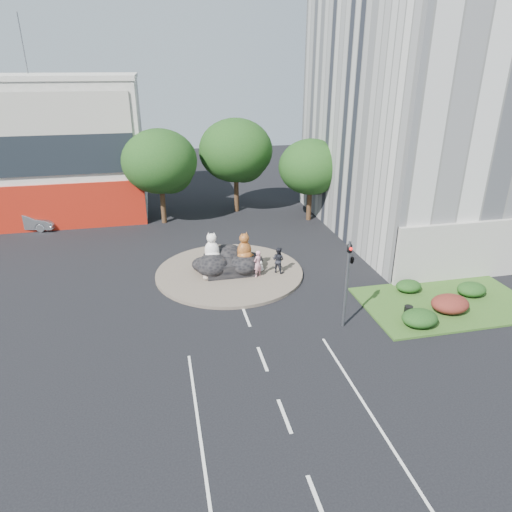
# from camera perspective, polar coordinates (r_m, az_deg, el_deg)

# --- Properties ---
(ground) EXTENTS (120.00, 120.00, 0.00)m
(ground) POSITION_cam_1_polar(r_m,az_deg,el_deg) (22.84, 0.81, -12.74)
(ground) COLOR black
(ground) RESTS_ON ground
(roundabout_island) EXTENTS (10.00, 10.00, 0.20)m
(roundabout_island) POSITION_cam_1_polar(r_m,az_deg,el_deg) (31.30, -3.34, -2.04)
(roundabout_island) COLOR brown
(roundabout_island) RESTS_ON ground
(rock_plinth) EXTENTS (3.20, 2.60, 0.90)m
(rock_plinth) POSITION_cam_1_polar(r_m,az_deg,el_deg) (31.07, -3.36, -1.13)
(rock_plinth) COLOR black
(rock_plinth) RESTS_ON roundabout_island
(shophouse_block) EXTENTS (25.20, 12.30, 17.40)m
(shophouse_block) POSITION_cam_1_polar(r_m,az_deg,el_deg) (48.48, -29.30, 11.70)
(shophouse_block) COLOR silver
(shophouse_block) RESTS_ON ground
(office_tower) EXTENTS (20.00, 20.00, 35.00)m
(office_tower) POSITION_cam_1_polar(r_m,az_deg,el_deg) (42.00, 25.98, 26.69)
(office_tower) COLOR silver
(office_tower) RESTS_ON ground
(grass_verge) EXTENTS (10.00, 6.00, 0.12)m
(grass_verge) POSITION_cam_1_polar(r_m,az_deg,el_deg) (29.73, 22.65, -5.46)
(grass_verge) COLOR #274E1A
(grass_verge) RESTS_ON ground
(tree_left) EXTENTS (6.46, 6.46, 8.27)m
(tree_left) POSITION_cam_1_polar(r_m,az_deg,el_deg) (40.90, -11.85, 11.15)
(tree_left) COLOR #382314
(tree_left) RESTS_ON ground
(tree_mid) EXTENTS (6.84, 6.84, 8.76)m
(tree_mid) POSITION_cam_1_polar(r_m,az_deg,el_deg) (43.43, -2.47, 12.70)
(tree_mid) COLOR #382314
(tree_mid) RESTS_ON ground
(tree_right) EXTENTS (5.70, 5.70, 7.30)m
(tree_right) POSITION_cam_1_polar(r_m,az_deg,el_deg) (41.29, 6.92, 10.69)
(tree_right) COLOR #382314
(tree_right) RESTS_ON ground
(hedge_near_green) EXTENTS (2.00, 1.60, 0.90)m
(hedge_near_green) POSITION_cam_1_polar(r_m,az_deg,el_deg) (26.49, 19.79, -7.32)
(hedge_near_green) COLOR #133B13
(hedge_near_green) RESTS_ON grass_verge
(hedge_red) EXTENTS (2.20, 1.76, 0.99)m
(hedge_red) POSITION_cam_1_polar(r_m,az_deg,el_deg) (28.50, 23.09, -5.52)
(hedge_red) COLOR #531816
(hedge_red) RESTS_ON grass_verge
(hedge_mid_green) EXTENTS (1.80, 1.44, 0.81)m
(hedge_mid_green) POSITION_cam_1_polar(r_m,az_deg,el_deg) (31.01, 25.34, -3.77)
(hedge_mid_green) COLOR #133B13
(hedge_mid_green) RESTS_ON grass_verge
(hedge_back_green) EXTENTS (1.60, 1.28, 0.72)m
(hedge_back_green) POSITION_cam_1_polar(r_m,az_deg,el_deg) (30.08, 18.54, -3.58)
(hedge_back_green) COLOR #133B13
(hedge_back_green) RESTS_ON grass_verge
(traffic_light) EXTENTS (0.44, 1.24, 5.00)m
(traffic_light) POSITION_cam_1_polar(r_m,az_deg,el_deg) (24.15, 11.63, -1.22)
(traffic_light) COLOR #595B60
(traffic_light) RESTS_ON ground
(street_lamp) EXTENTS (2.34, 0.22, 8.06)m
(street_lamp) POSITION_cam_1_polar(r_m,az_deg,el_deg) (32.35, 20.22, 5.83)
(street_lamp) COLOR #595B60
(street_lamp) RESTS_ON ground
(cat_white) EXTENTS (1.37, 1.27, 1.91)m
(cat_white) POSITION_cam_1_polar(r_m,az_deg,el_deg) (30.63, -5.55, 1.29)
(cat_white) COLOR white
(cat_white) RESTS_ON rock_plinth
(cat_tabby) EXTENTS (1.47, 1.40, 1.92)m
(cat_tabby) POSITION_cam_1_polar(r_m,az_deg,el_deg) (30.45, -1.48, 1.27)
(cat_tabby) COLOR orange
(cat_tabby) RESTS_ON rock_plinth
(kitten_calico) EXTENTS (0.70, 0.70, 0.88)m
(kitten_calico) POSITION_cam_1_polar(r_m,az_deg,el_deg) (30.02, -6.26, -2.15)
(kitten_calico) COLOR beige
(kitten_calico) RESTS_ON roundabout_island
(kitten_white) EXTENTS (0.58, 0.56, 0.75)m
(kitten_white) POSITION_cam_1_polar(r_m,az_deg,el_deg) (31.07, 0.57, -1.23)
(kitten_white) COLOR silver
(kitten_white) RESTS_ON roundabout_island
(pedestrian_pink) EXTENTS (0.80, 0.75, 1.84)m
(pedestrian_pink) POSITION_cam_1_polar(r_m,az_deg,el_deg) (30.06, 0.20, -0.97)
(pedestrian_pink) COLOR pink
(pedestrian_pink) RESTS_ON roundabout_island
(pedestrian_dark) EXTENTS (1.11, 1.10, 1.81)m
(pedestrian_dark) POSITION_cam_1_polar(r_m,az_deg,el_deg) (30.70, 2.80, -0.50)
(pedestrian_dark) COLOR black
(pedestrian_dark) RESTS_ON roundabout_island
(parked_car) EXTENTS (5.09, 2.71, 1.59)m
(parked_car) POSITION_cam_1_polar(r_m,az_deg,el_deg) (44.02, -26.67, 3.98)
(parked_car) COLOR #9C9FA3
(parked_car) RESTS_ON ground
(litter_bin) EXTENTS (0.60, 0.60, 0.62)m
(litter_bin) POSITION_cam_1_polar(r_m,az_deg,el_deg) (27.27, 18.49, -6.55)
(litter_bin) COLOR black
(litter_bin) RESTS_ON grass_verge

